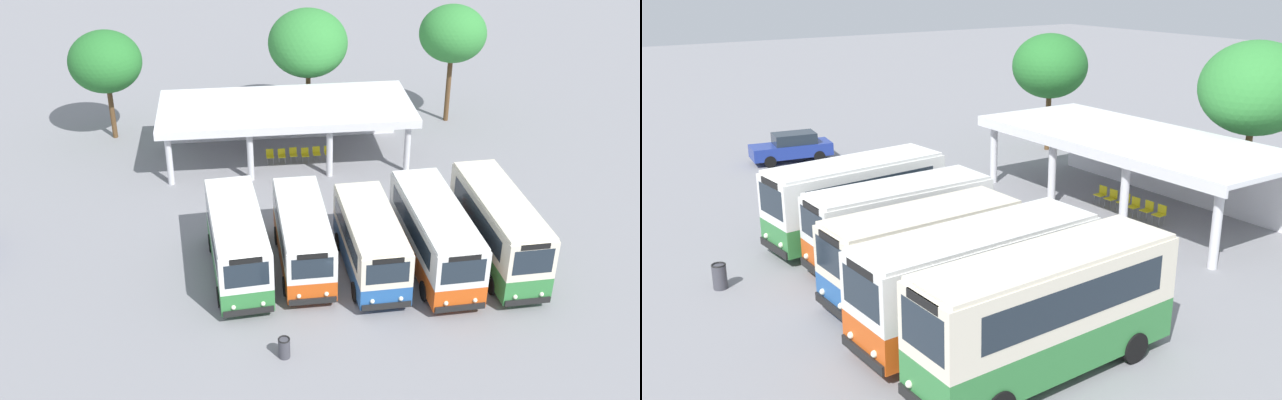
# 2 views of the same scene
# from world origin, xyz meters

# --- Properties ---
(ground_plane) EXTENTS (180.00, 180.00, 0.00)m
(ground_plane) POSITION_xyz_m (0.00, 0.00, 0.00)
(ground_plane) COLOR gray
(city_bus_nearest_orange) EXTENTS (2.92, 7.43, 3.27)m
(city_bus_nearest_orange) POSITION_xyz_m (-4.92, 2.13, 1.81)
(city_bus_nearest_orange) COLOR black
(city_bus_nearest_orange) RESTS_ON ground
(city_bus_second_in_row) EXTENTS (2.40, 7.07, 3.00)m
(city_bus_second_in_row) POSITION_xyz_m (-1.91, 2.44, 1.67)
(city_bus_second_in_row) COLOR black
(city_bus_second_in_row) RESTS_ON ground
(city_bus_middle_cream) EXTENTS (2.58, 6.89, 3.00)m
(city_bus_middle_cream) POSITION_xyz_m (1.10, 1.62, 1.67)
(city_bus_middle_cream) COLOR black
(city_bus_middle_cream) RESTS_ON ground
(city_bus_fourth_amber) EXTENTS (2.72, 8.01, 3.24)m
(city_bus_fourth_amber) POSITION_xyz_m (4.11, 1.69, 1.79)
(city_bus_fourth_amber) COLOR black
(city_bus_fourth_amber) RESTS_ON ground
(city_bus_fifth_blue) EXTENTS (2.53, 7.98, 3.50)m
(city_bus_fifth_blue) POSITION_xyz_m (7.11, 1.78, 1.92)
(city_bus_fifth_blue) COLOR black
(city_bus_fifth_blue) RESTS_ON ground
(terminal_canopy) EXTENTS (14.77, 6.44, 3.40)m
(terminal_canopy) POSITION_xyz_m (-1.75, 14.90, 2.69)
(terminal_canopy) COLOR silver
(terminal_canopy) RESTS_ON ground
(waiting_chair_end_by_column) EXTENTS (0.46, 0.46, 0.86)m
(waiting_chair_end_by_column) POSITION_xyz_m (-2.80, 13.58, 0.52)
(waiting_chair_end_by_column) COLOR slate
(waiting_chair_end_by_column) RESTS_ON ground
(waiting_chair_second_from_end) EXTENTS (0.46, 0.46, 0.86)m
(waiting_chair_second_from_end) POSITION_xyz_m (-2.11, 13.55, 0.52)
(waiting_chair_second_from_end) COLOR slate
(waiting_chair_second_from_end) RESTS_ON ground
(waiting_chair_middle_seat) EXTENTS (0.46, 0.46, 0.86)m
(waiting_chair_middle_seat) POSITION_xyz_m (-1.41, 13.64, 0.52)
(waiting_chair_middle_seat) COLOR slate
(waiting_chair_middle_seat) RESTS_ON ground
(waiting_chair_fourth_seat) EXTENTS (0.46, 0.46, 0.86)m
(waiting_chair_fourth_seat) POSITION_xyz_m (-0.72, 13.52, 0.52)
(waiting_chair_fourth_seat) COLOR slate
(waiting_chair_fourth_seat) RESTS_ON ground
(waiting_chair_fifth_seat) EXTENTS (0.46, 0.46, 0.86)m
(waiting_chair_fifth_seat) POSITION_xyz_m (-0.02, 13.62, 0.52)
(waiting_chair_fifth_seat) COLOR slate
(waiting_chair_fifth_seat) RESTS_ON ground
(waiting_chair_far_end_seat) EXTENTS (0.46, 0.46, 0.86)m
(waiting_chair_far_end_seat) POSITION_xyz_m (0.67, 13.62, 0.52)
(waiting_chair_far_end_seat) COLOR slate
(waiting_chair_far_end_seat) RESTS_ON ground
(roadside_tree_behind_canopy) EXTENTS (5.12, 5.12, 7.39)m
(roadside_tree_behind_canopy) POSITION_xyz_m (0.16, 20.03, 5.20)
(roadside_tree_behind_canopy) COLOR brown
(roadside_tree_behind_canopy) RESTS_ON ground
(roadside_tree_east_of_canopy) EXTENTS (4.26, 4.26, 7.73)m
(roadside_tree_east_of_canopy) POSITION_xyz_m (9.23, 18.68, 5.89)
(roadside_tree_east_of_canopy) COLOR brown
(roadside_tree_east_of_canopy) RESTS_ON ground
(roadside_tree_west_of_canopy) EXTENTS (4.42, 4.42, 6.90)m
(roadside_tree_west_of_canopy) POSITION_xyz_m (-12.37, 18.43, 5.00)
(roadside_tree_west_of_canopy) COLOR brown
(roadside_tree_west_of_canopy) RESTS_ON ground
(litter_bin_apron) EXTENTS (0.49, 0.49, 0.90)m
(litter_bin_apron) POSITION_xyz_m (-3.28, -3.86, 0.46)
(litter_bin_apron) COLOR #3F3F47
(litter_bin_apron) RESTS_ON ground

